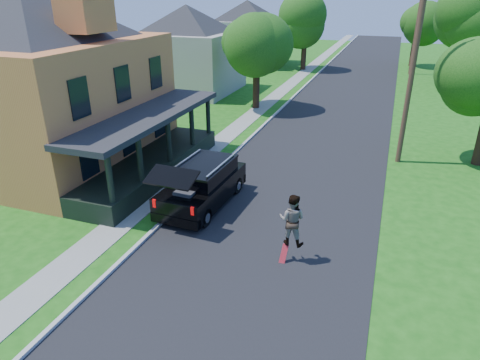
% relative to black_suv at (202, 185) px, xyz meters
% --- Properties ---
extents(ground, '(140.00, 140.00, 0.00)m').
position_rel_black_suv_xyz_m(ground, '(3.20, -3.95, -0.93)').
color(ground, '#195611').
rests_on(ground, ground).
extents(street, '(8.00, 120.00, 0.02)m').
position_rel_black_suv_xyz_m(street, '(3.20, 16.05, -0.93)').
color(street, black).
rests_on(street, ground).
extents(curb, '(0.15, 120.00, 0.12)m').
position_rel_black_suv_xyz_m(curb, '(-0.85, 16.05, -0.93)').
color(curb, '#ABABA6').
rests_on(curb, ground).
extents(sidewalk, '(1.30, 120.00, 0.03)m').
position_rel_black_suv_xyz_m(sidewalk, '(-2.40, 16.05, -0.93)').
color(sidewalk, gray).
rests_on(sidewalk, ground).
extents(front_walk, '(6.50, 1.20, 0.03)m').
position_rel_black_suv_xyz_m(front_walk, '(-6.30, 2.05, -0.93)').
color(front_walk, gray).
rests_on(front_walk, ground).
extents(main_house, '(15.56, 15.56, 10.10)m').
position_rel_black_suv_xyz_m(main_house, '(-9.60, 2.05, 3.99)').
color(main_house, '#D87C3F').
rests_on(main_house, ground).
extents(neighbor_house_mid, '(12.78, 12.78, 8.30)m').
position_rel_black_suv_xyz_m(neighbor_house_mid, '(-10.30, 20.05, 3.26)').
color(neighbor_house_mid, '#9C968A').
rests_on(neighbor_house_mid, ground).
extents(neighbor_house_far, '(12.78, 12.78, 8.30)m').
position_rel_black_suv_xyz_m(neighbor_house_far, '(-10.30, 36.05, 3.26)').
color(neighbor_house_far, '#9C968A').
rests_on(neighbor_house_far, ground).
extents(black_suv, '(2.22, 5.30, 2.43)m').
position_rel_black_suv_xyz_m(black_suv, '(0.00, 0.00, 0.00)').
color(black_suv, black).
rests_on(black_suv, ground).
extents(skateboarder, '(0.88, 0.69, 1.79)m').
position_rel_black_suv_xyz_m(skateboarder, '(4.41, -2.63, 0.57)').
color(skateboarder, black).
rests_on(skateboarder, ground).
extents(skateboard, '(0.27, 0.32, 0.72)m').
position_rel_black_suv_xyz_m(skateboard, '(4.25, -2.90, -0.68)').
color(skateboard, '#A80E18').
rests_on(skateboard, ground).
extents(tree_left_mid, '(5.71, 5.47, 7.84)m').
position_rel_black_suv_xyz_m(tree_left_mid, '(-2.84, 16.20, 4.17)').
color(tree_left_mid, black).
rests_on(tree_left_mid, ground).
extents(tree_left_far, '(7.47, 7.28, 9.04)m').
position_rel_black_suv_xyz_m(tree_left_far, '(-3.01, 34.20, 4.76)').
color(tree_left_far, black).
rests_on(tree_left_far, ground).
extents(tree_right_mid, '(7.70, 7.38, 9.94)m').
position_rel_black_suv_xyz_m(tree_right_mid, '(12.13, 30.31, 5.73)').
color(tree_right_mid, black).
rests_on(tree_right_mid, ground).
extents(tree_right_far, '(6.02, 5.76, 7.91)m').
position_rel_black_suv_xyz_m(tree_right_far, '(8.53, 41.08, 4.27)').
color(tree_right_far, black).
rests_on(tree_right_far, ground).
extents(utility_pole_near, '(1.60, 0.48, 10.28)m').
position_rel_black_suv_xyz_m(utility_pole_near, '(7.70, 8.03, 4.35)').
color(utility_pole_near, '#462C20').
rests_on(utility_pole_near, ground).
extents(utility_pole_far, '(1.66, 0.70, 10.74)m').
position_rel_black_suv_xyz_m(utility_pole_far, '(8.40, 35.31, 4.59)').
color(utility_pole_far, '#462C20').
rests_on(utility_pole_far, ground).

